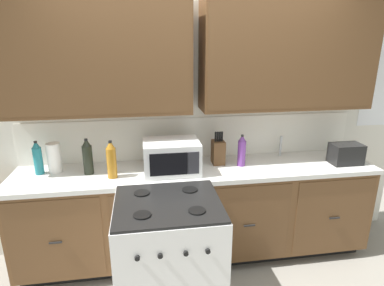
{
  "coord_description": "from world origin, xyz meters",
  "views": [
    {
      "loc": [
        -0.47,
        -2.36,
        2.02
      ],
      "look_at": [
        -0.06,
        0.27,
        1.17
      ],
      "focal_mm": 30.05,
      "sensor_mm": 36.0,
      "label": 1
    }
  ],
  "objects_px": {
    "paper_towel_roll": "(54,158)",
    "bottle_teal": "(38,158)",
    "bottle_amber": "(111,160)",
    "microwave": "(171,157)",
    "toaster": "(346,154)",
    "knife_block": "(218,152)",
    "stove_range": "(169,258)",
    "bottle_dark": "(88,157)",
    "bottle_violet": "(242,151)"
  },
  "relations": [
    {
      "from": "stove_range",
      "to": "bottle_dark",
      "type": "bearing_deg",
      "value": 133.92
    },
    {
      "from": "paper_towel_roll",
      "to": "toaster",
      "type": "bearing_deg",
      "value": -4.56
    },
    {
      "from": "toaster",
      "to": "bottle_teal",
      "type": "height_order",
      "value": "bottle_teal"
    },
    {
      "from": "microwave",
      "to": "bottle_violet",
      "type": "relative_size",
      "value": 1.63
    },
    {
      "from": "stove_range",
      "to": "knife_block",
      "type": "distance_m",
      "value": 1.06
    },
    {
      "from": "stove_range",
      "to": "bottle_teal",
      "type": "xyz_separation_m",
      "value": [
        -1.05,
        0.71,
        0.6
      ]
    },
    {
      "from": "bottle_violet",
      "to": "bottle_amber",
      "type": "bearing_deg",
      "value": -175.28
    },
    {
      "from": "stove_range",
      "to": "microwave",
      "type": "height_order",
      "value": "microwave"
    },
    {
      "from": "bottle_teal",
      "to": "paper_towel_roll",
      "type": "bearing_deg",
      "value": 12.63
    },
    {
      "from": "microwave",
      "to": "bottle_amber",
      "type": "relative_size",
      "value": 1.49
    },
    {
      "from": "toaster",
      "to": "paper_towel_roll",
      "type": "xyz_separation_m",
      "value": [
        -2.63,
        0.21,
        0.03
      ]
    },
    {
      "from": "microwave",
      "to": "bottle_dark",
      "type": "relative_size",
      "value": 1.52
    },
    {
      "from": "bottle_violet",
      "to": "bottle_teal",
      "type": "bearing_deg",
      "value": 177.38
    },
    {
      "from": "knife_block",
      "to": "bottle_amber",
      "type": "distance_m",
      "value": 0.97
    },
    {
      "from": "bottle_dark",
      "to": "bottle_amber",
      "type": "bearing_deg",
      "value": -28.59
    },
    {
      "from": "toaster",
      "to": "bottle_amber",
      "type": "xyz_separation_m",
      "value": [
        -2.13,
        0.01,
        0.06
      ]
    },
    {
      "from": "bottle_teal",
      "to": "toaster",
      "type": "bearing_deg",
      "value": -3.77
    },
    {
      "from": "stove_range",
      "to": "knife_block",
      "type": "height_order",
      "value": "knife_block"
    },
    {
      "from": "stove_range",
      "to": "toaster",
      "type": "xyz_separation_m",
      "value": [
        1.71,
        0.53,
        0.55
      ]
    },
    {
      "from": "stove_range",
      "to": "toaster",
      "type": "relative_size",
      "value": 3.39
    },
    {
      "from": "microwave",
      "to": "bottle_violet",
      "type": "xyz_separation_m",
      "value": [
        0.65,
        0.05,
        0.0
      ]
    },
    {
      "from": "knife_block",
      "to": "bottle_teal",
      "type": "distance_m",
      "value": 1.58
    },
    {
      "from": "microwave",
      "to": "knife_block",
      "type": "distance_m",
      "value": 0.47
    },
    {
      "from": "knife_block",
      "to": "bottle_dark",
      "type": "distance_m",
      "value": 1.16
    },
    {
      "from": "stove_range",
      "to": "microwave",
      "type": "relative_size",
      "value": 1.98
    },
    {
      "from": "knife_block",
      "to": "toaster",
      "type": "bearing_deg",
      "value": -8.9
    },
    {
      "from": "paper_towel_roll",
      "to": "bottle_teal",
      "type": "height_order",
      "value": "bottle_teal"
    },
    {
      "from": "microwave",
      "to": "knife_block",
      "type": "bearing_deg",
      "value": 16.39
    },
    {
      "from": "stove_range",
      "to": "microwave",
      "type": "bearing_deg",
      "value": 81.84
    },
    {
      "from": "toaster",
      "to": "bottle_amber",
      "type": "relative_size",
      "value": 0.87
    },
    {
      "from": "paper_towel_roll",
      "to": "bottle_amber",
      "type": "height_order",
      "value": "bottle_amber"
    },
    {
      "from": "stove_range",
      "to": "knife_block",
      "type": "xyz_separation_m",
      "value": [
        0.53,
        0.72,
        0.57
      ]
    },
    {
      "from": "stove_range",
      "to": "knife_block",
      "type": "bearing_deg",
      "value": 53.46
    },
    {
      "from": "bottle_teal",
      "to": "microwave",
      "type": "bearing_deg",
      "value": -6.5
    },
    {
      "from": "bottle_amber",
      "to": "paper_towel_roll",
      "type": "bearing_deg",
      "value": 157.91
    },
    {
      "from": "microwave",
      "to": "stove_range",
      "type": "bearing_deg",
      "value": -98.16
    },
    {
      "from": "paper_towel_roll",
      "to": "bottle_dark",
      "type": "height_order",
      "value": "bottle_dark"
    },
    {
      "from": "knife_block",
      "to": "paper_towel_roll",
      "type": "xyz_separation_m",
      "value": [
        -1.45,
        0.03,
        0.01
      ]
    },
    {
      "from": "bottle_teal",
      "to": "bottle_dark",
      "type": "height_order",
      "value": "bottle_dark"
    },
    {
      "from": "bottle_dark",
      "to": "bottle_amber",
      "type": "xyz_separation_m",
      "value": [
        0.21,
        -0.11,
        0.0
      ]
    },
    {
      "from": "paper_towel_roll",
      "to": "bottle_amber",
      "type": "xyz_separation_m",
      "value": [
        0.5,
        -0.2,
        0.03
      ]
    },
    {
      "from": "bottle_violet",
      "to": "bottle_amber",
      "type": "distance_m",
      "value": 1.15
    },
    {
      "from": "microwave",
      "to": "paper_towel_roll",
      "type": "distance_m",
      "value": 1.02
    },
    {
      "from": "paper_towel_roll",
      "to": "bottle_teal",
      "type": "relative_size",
      "value": 0.88
    },
    {
      "from": "paper_towel_roll",
      "to": "knife_block",
      "type": "bearing_deg",
      "value": -0.99
    },
    {
      "from": "toaster",
      "to": "bottle_violet",
      "type": "bearing_deg",
      "value": 174.14
    },
    {
      "from": "bottle_violet",
      "to": "bottle_dark",
      "type": "relative_size",
      "value": 0.93
    },
    {
      "from": "knife_block",
      "to": "bottle_amber",
      "type": "bearing_deg",
      "value": -169.33
    },
    {
      "from": "stove_range",
      "to": "bottle_teal",
      "type": "relative_size",
      "value": 3.21
    },
    {
      "from": "toaster",
      "to": "bottle_dark",
      "type": "height_order",
      "value": "bottle_dark"
    }
  ]
}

